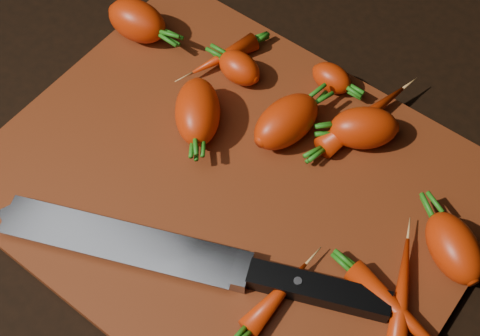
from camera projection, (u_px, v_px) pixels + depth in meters
The scene contains 15 objects.
ground at pixel (234, 191), 0.72m from camera, with size 2.00×2.00×0.01m, color black.
cutting_board at pixel (234, 186), 0.71m from camera, with size 0.50×0.40×0.01m, color maroon.
carrot_0 at pixel (137, 21), 0.79m from camera, with size 0.08×0.05×0.05m, color red.
carrot_1 at pixel (239, 68), 0.76m from camera, with size 0.05×0.04×0.04m, color red.
carrot_2 at pixel (198, 112), 0.72m from camera, with size 0.09×0.05×0.05m, color red.
carrot_3 at pixel (286, 122), 0.72m from camera, with size 0.08×0.05×0.05m, color red.
carrot_4 at pixel (364, 128), 0.71m from camera, with size 0.07×0.05×0.05m, color red.
carrot_5 at pixel (332, 78), 0.76m from camera, with size 0.05×0.03×0.03m, color red.
carrot_6 at pixel (454, 248), 0.64m from camera, with size 0.08×0.05×0.05m, color red.
carrot_7 at pixel (364, 118), 0.73m from camera, with size 0.13×0.03×0.03m, color red.
carrot_8 at pixel (407, 320), 0.61m from camera, with size 0.14×0.02×0.02m, color red.
carrot_9 at pixel (277, 296), 0.63m from camera, with size 0.09×0.02×0.02m, color red.
carrot_10 at pixel (224, 57), 0.78m from camera, with size 0.09×0.02×0.02m, color red.
carrot_11 at pixel (401, 304), 0.62m from camera, with size 0.14×0.02×0.02m, color red.
knife at pixel (140, 246), 0.66m from camera, with size 0.37×0.18×0.02m.
Camera 1 is at (0.22, -0.28, 0.62)m, focal length 50.00 mm.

